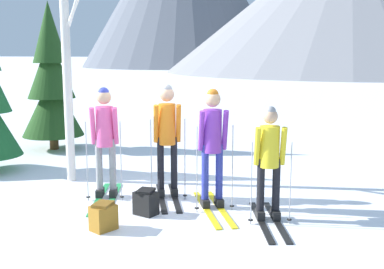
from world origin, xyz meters
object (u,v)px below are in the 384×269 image
skier_in_orange (167,135)px  birch_tree_tall (67,61)px  backpack_on_snow_front (146,202)px  skier_in_purple (213,143)px  skier_in_yellow (269,157)px  backpack_on_snow_beside (103,217)px  skier_in_pink (105,137)px  pine_tree_near (51,83)px

skier_in_orange → birch_tree_tall: size_ratio=0.44×
skier_in_orange → backpack_on_snow_front: size_ratio=4.87×
skier_in_purple → backpack_on_snow_front: bearing=-146.7°
skier_in_yellow → birch_tree_tall: 4.13m
skier_in_purple → backpack_on_snow_beside: skier_in_purple is taller
skier_in_orange → backpack_on_snow_front: 1.26m
skier_in_orange → skier_in_yellow: size_ratio=1.10×
birch_tree_tall → skier_in_pink: bearing=-36.6°
skier_in_pink → skier_in_purple: (1.79, -0.05, 0.01)m
pine_tree_near → birch_tree_tall: 3.24m
pine_tree_near → backpack_on_snow_front: (3.90, -3.97, -1.44)m
skier_in_purple → pine_tree_near: pine_tree_near is taller
skier_in_orange → birch_tree_tall: 2.39m
backpack_on_snow_front → skier_in_yellow: bearing=8.4°
skier_in_yellow → backpack_on_snow_front: (-1.75, -0.26, -0.72)m
skier_in_pink → backpack_on_snow_front: (0.92, -0.62, -0.82)m
skier_in_yellow → backpack_on_snow_front: size_ratio=4.42×
birch_tree_tall → backpack_on_snow_beside: size_ratio=10.78×
skier_in_pink → skier_in_purple: size_ratio=0.99×
skier_in_pink → pine_tree_near: 4.52m
skier_in_orange → skier_in_pink: bearing=-162.1°
skier_in_orange → skier_in_yellow: bearing=-21.2°
skier_in_orange → birch_tree_tall: bearing=166.4°
skier_in_orange → backpack_on_snow_beside: (-0.36, -1.67, -0.86)m
skier_in_pink → backpack_on_snow_beside: size_ratio=4.59×
skier_in_orange → skier_in_purple: (0.84, -0.36, -0.03)m
skier_in_purple → skier_in_yellow: bearing=-19.3°
skier_in_purple → backpack_on_snow_beside: (-1.19, -1.31, -0.83)m
skier_in_pink → birch_tree_tall: 1.80m
skier_in_orange → skier_in_purple: 0.91m
skier_in_purple → birch_tree_tall: 3.21m
skier_in_purple → pine_tree_near: size_ratio=0.51×
skier_in_pink → skier_in_purple: bearing=-1.6°
pine_tree_near → skier_in_yellow: bearing=-33.3°
skier_in_orange → skier_in_yellow: (1.72, -0.67, -0.14)m
skier_in_pink → skier_in_yellow: (2.67, -0.36, -0.10)m
pine_tree_near → skier_in_orange: bearing=-37.7°
skier_in_pink → birch_tree_tall: birch_tree_tall is taller
skier_in_pink → backpack_on_snow_beside: (0.60, -1.36, -0.82)m
skier_in_purple → skier_in_yellow: size_ratio=1.08×
skier_in_yellow → skier_in_purple: bearing=160.7°
skier_in_yellow → backpack_on_snow_beside: 2.42m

